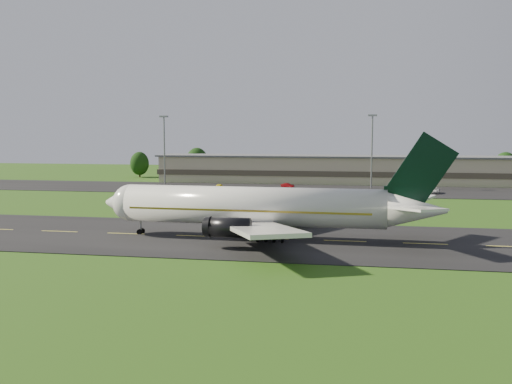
% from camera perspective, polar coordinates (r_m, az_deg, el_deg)
% --- Properties ---
extents(ground, '(360.00, 360.00, 0.00)m').
position_cam_1_polar(ground, '(82.12, 8.89, -4.93)').
color(ground, '#244D13').
rests_on(ground, ground).
extents(taxiway, '(220.00, 30.00, 0.10)m').
position_cam_1_polar(taxiway, '(82.11, 8.89, -4.89)').
color(taxiway, black).
rests_on(taxiway, ground).
extents(apron, '(260.00, 30.00, 0.10)m').
position_cam_1_polar(apron, '(153.42, 9.61, 0.14)').
color(apron, black).
rests_on(apron, ground).
extents(airliner, '(51.27, 42.17, 15.57)m').
position_cam_1_polar(airliner, '(82.59, 0.29, -1.52)').
color(airliner, white).
rests_on(airliner, ground).
extents(terminal, '(145.00, 16.00, 8.40)m').
position_cam_1_polar(terminal, '(177.25, 11.82, 2.15)').
color(terminal, '#BAAA8E').
rests_on(terminal, ground).
extents(light_mast_west, '(2.40, 1.20, 20.35)m').
position_cam_1_polar(light_mast_west, '(170.44, -9.16, 4.99)').
color(light_mast_west, gray).
rests_on(light_mast_west, ground).
extents(light_mast_centre, '(2.40, 1.20, 20.35)m').
position_cam_1_polar(light_mast_centre, '(160.69, 11.52, 4.89)').
color(light_mast_centre, gray).
rests_on(light_mast_centre, ground).
extents(tree_line, '(195.06, 7.84, 10.32)m').
position_cam_1_polar(tree_line, '(188.26, 17.54, 2.48)').
color(tree_line, black).
rests_on(tree_line, ground).
extents(service_vehicle_a, '(1.62, 3.95, 1.34)m').
position_cam_1_polar(service_vehicle_a, '(155.60, -3.73, 0.56)').
color(service_vehicle_a, yellow).
rests_on(service_vehicle_a, apron).
extents(service_vehicle_b, '(3.88, 2.13, 1.21)m').
position_cam_1_polar(service_vehicle_b, '(159.55, 3.18, 0.67)').
color(service_vehicle_b, maroon).
rests_on(service_vehicle_b, apron).
extents(service_vehicle_c, '(3.23, 5.63, 1.48)m').
position_cam_1_polar(service_vehicle_c, '(151.12, 17.40, 0.16)').
color(service_vehicle_c, silver).
rests_on(service_vehicle_c, apron).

